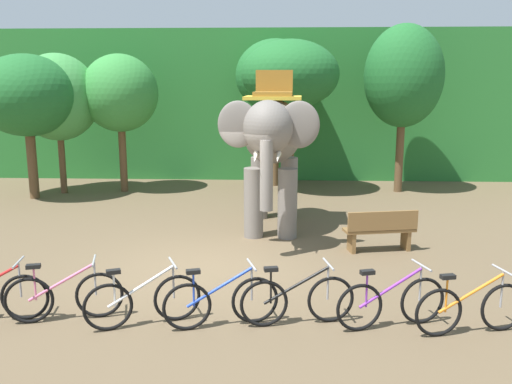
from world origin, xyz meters
name	(u,v)px	position (x,y,z in m)	size (l,w,h in m)	color
ground_plane	(202,269)	(0.00, 0.00, 0.00)	(80.00, 80.00, 0.00)	brown
foliage_hedge	(244,103)	(0.00, 12.56, 2.66)	(36.00, 6.00, 5.32)	#28702D
tree_far_right	(27,96)	(-6.02, 6.16, 3.09)	(2.92, 2.92, 4.31)	brown
tree_left	(58,98)	(-5.43, 6.99, 3.02)	(2.53, 2.53, 4.37)	brown
tree_center_left	(120,94)	(-3.58, 7.34, 3.13)	(2.40, 2.40, 4.36)	brown
tree_center	(275,76)	(1.30, 8.57, 3.67)	(2.64, 2.64, 4.89)	brown
tree_center_right	(290,75)	(1.77, 7.32, 3.69)	(3.02, 3.02, 4.78)	brown
tree_far_left	(404,77)	(5.31, 7.69, 3.65)	(2.46, 2.46, 5.26)	brown
elephant	(272,139)	(1.29, 2.77, 2.20)	(2.08, 4.16, 3.78)	slate
bike_pink	(64,296)	(-1.71, -2.37, 0.39)	(1.67, 0.61, 0.92)	black
bike_white	(143,300)	(-0.49, -2.49, 0.39)	(1.60, 0.77, 0.92)	black
bike_blue	(221,301)	(0.65, -2.48, 0.39)	(1.65, 0.65, 0.92)	black
bike_black	(297,300)	(1.75, -2.36, 0.39)	(1.69, 0.54, 0.92)	black
bike_purple	(391,302)	(3.10, -2.39, 0.39)	(1.65, 0.66, 0.92)	black
bike_orange	(471,308)	(4.19, -2.55, 0.39)	(1.68, 0.58, 0.92)	black
wooden_bench	(381,229)	(3.59, 1.24, 0.48)	(1.55, 0.70, 0.89)	brown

